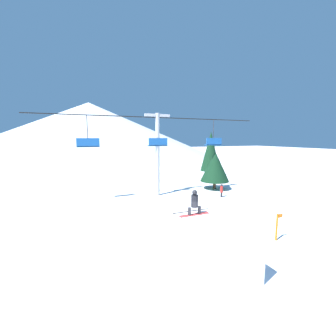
% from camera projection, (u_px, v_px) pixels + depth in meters
% --- Properties ---
extents(ground_plane, '(220.00, 220.00, 0.00)m').
position_uv_depth(ground_plane, '(202.00, 264.00, 9.76)').
color(ground_plane, white).
extents(mountain_ridge, '(77.45, 77.45, 16.60)m').
position_uv_depth(mountain_ridge, '(90.00, 129.00, 72.66)').
color(mountain_ridge, silver).
rests_on(mountain_ridge, ground_plane).
extents(snow_ramp, '(2.02, 3.90, 1.81)m').
position_uv_depth(snow_ramp, '(212.00, 245.00, 9.64)').
color(snow_ramp, white).
rests_on(snow_ramp, ground_plane).
extents(snowboarder, '(1.55, 0.33, 1.22)m').
position_uv_depth(snowboarder, '(195.00, 203.00, 10.61)').
color(snowboarder, '#B22D2D').
rests_on(snowboarder, snow_ramp).
extents(chairlift, '(21.55, 0.44, 7.69)m').
position_uv_depth(chairlift, '(158.00, 146.00, 20.86)').
color(chairlift, '#B2B2B7').
rests_on(chairlift, ground_plane).
extents(pine_tree_near, '(3.04, 3.04, 4.04)m').
position_uv_depth(pine_tree_near, '(215.00, 166.00, 23.76)').
color(pine_tree_near, '#4C3823').
rests_on(pine_tree_near, ground_plane).
extents(pine_tree_far, '(2.70, 2.70, 6.32)m').
position_uv_depth(pine_tree_far, '(211.00, 151.00, 30.58)').
color(pine_tree_far, '#4C3823').
rests_on(pine_tree_far, ground_plane).
extents(trail_marker, '(0.41, 0.10, 1.47)m').
position_uv_depth(trail_marker, '(277.00, 226.00, 11.94)').
color(trail_marker, orange).
rests_on(trail_marker, ground_plane).
extents(distant_skier, '(0.24, 0.24, 1.23)m').
position_uv_depth(distant_skier, '(222.00, 190.00, 20.68)').
color(distant_skier, black).
rests_on(distant_skier, ground_plane).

